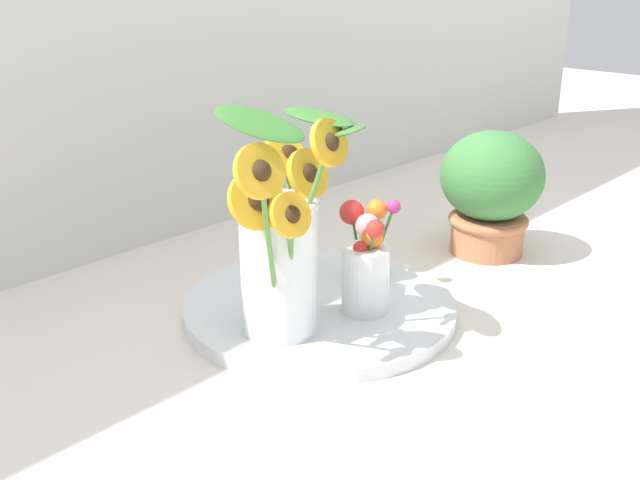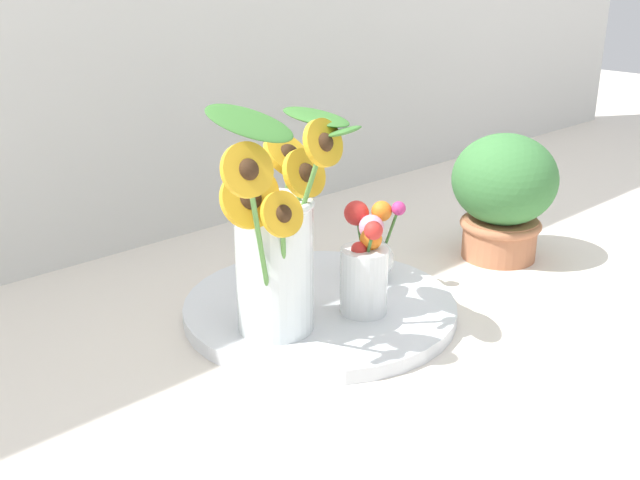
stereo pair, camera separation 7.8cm
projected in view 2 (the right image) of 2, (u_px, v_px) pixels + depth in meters
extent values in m
plane|color=silver|center=(326.00, 328.00, 1.18)|extent=(6.00, 6.00, 0.00)
cylinder|color=silver|center=(320.00, 307.00, 1.22)|extent=(0.44, 0.44, 0.02)
cylinder|color=silver|center=(275.00, 269.00, 1.09)|extent=(0.11, 0.11, 0.19)
torus|color=silver|center=(273.00, 203.00, 1.06)|extent=(0.12, 0.12, 0.01)
cylinder|color=#568E42|center=(260.00, 243.00, 1.09)|extent=(0.01, 0.01, 0.17)
cylinder|color=gold|center=(258.00, 188.00, 1.06)|extent=(0.07, 0.04, 0.06)
sphere|color=#382314|center=(258.00, 188.00, 1.06)|extent=(0.03, 0.03, 0.03)
cylinder|color=#568E42|center=(296.00, 229.00, 1.06)|extent=(0.05, 0.07, 0.24)
cylinder|color=gold|center=(323.00, 143.00, 1.00)|extent=(0.08, 0.03, 0.08)
sphere|color=#382314|center=(323.00, 143.00, 1.00)|extent=(0.03, 0.03, 0.03)
cylinder|color=#568E42|center=(266.00, 257.00, 1.06)|extent=(0.07, 0.03, 0.18)
cylinder|color=gold|center=(251.00, 199.00, 1.00)|extent=(0.10, 0.05, 0.10)
sphere|color=#382314|center=(251.00, 199.00, 1.00)|extent=(0.03, 0.03, 0.03)
cylinder|color=#568E42|center=(290.00, 240.00, 1.11)|extent=(0.03, 0.04, 0.20)
cylinder|color=gold|center=(304.00, 173.00, 1.07)|extent=(0.08, 0.04, 0.08)
sphere|color=#382314|center=(304.00, 173.00, 1.07)|extent=(0.03, 0.03, 0.03)
cylinder|color=#568E42|center=(260.00, 245.00, 1.00)|extent=(0.08, 0.06, 0.22)
cylinder|color=gold|center=(247.00, 170.00, 0.91)|extent=(0.09, 0.04, 0.09)
sphere|color=#382314|center=(247.00, 170.00, 0.91)|extent=(0.03, 0.03, 0.03)
cylinder|color=#568E42|center=(284.00, 267.00, 1.04)|extent=(0.04, 0.04, 0.17)
cylinder|color=gold|center=(282.00, 214.00, 0.99)|extent=(0.07, 0.03, 0.07)
sphere|color=#382314|center=(282.00, 214.00, 0.99)|extent=(0.03, 0.03, 0.03)
cylinder|color=#568E42|center=(288.00, 230.00, 1.12)|extent=(0.05, 0.06, 0.20)
cylinder|color=gold|center=(288.00, 155.00, 1.11)|extent=(0.09, 0.07, 0.08)
sphere|color=#382314|center=(288.00, 155.00, 1.11)|extent=(0.03, 0.03, 0.03)
ellipsoid|color=#38702D|center=(315.00, 117.00, 1.06)|extent=(0.08, 0.15, 0.02)
ellipsoid|color=#38702D|center=(344.00, 131.00, 1.02)|extent=(0.11, 0.11, 0.04)
ellipsoid|color=#38702D|center=(249.00, 123.00, 0.92)|extent=(0.11, 0.12, 0.06)
cylinder|color=white|center=(364.00, 281.00, 1.16)|extent=(0.07, 0.07, 0.11)
cylinder|color=#427533|center=(365.00, 262.00, 1.14)|extent=(0.01, 0.03, 0.11)
sphere|color=red|center=(373.00, 230.00, 1.12)|extent=(0.03, 0.03, 0.03)
cylinder|color=#427533|center=(371.00, 264.00, 1.15)|extent=(0.01, 0.01, 0.08)
sphere|color=orange|center=(371.00, 239.00, 1.14)|extent=(0.03, 0.03, 0.03)
cylinder|color=#427533|center=(366.00, 272.00, 1.15)|extent=(0.02, 0.02, 0.07)
sphere|color=red|center=(359.00, 250.00, 1.14)|extent=(0.03, 0.03, 0.03)
sphere|color=white|center=(373.00, 259.00, 1.29)|extent=(0.07, 0.07, 0.07)
cylinder|color=white|center=(373.00, 235.00, 1.27)|extent=(0.03, 0.03, 0.02)
cylinder|color=#427533|center=(389.00, 236.00, 1.28)|extent=(0.03, 0.02, 0.10)
sphere|color=#C6337A|center=(399.00, 208.00, 1.26)|extent=(0.02, 0.02, 0.02)
cylinder|color=#427533|center=(380.00, 240.00, 1.28)|extent=(0.02, 0.02, 0.10)
sphere|color=orange|center=(382.00, 211.00, 1.27)|extent=(0.04, 0.04, 0.04)
cylinder|color=#427533|center=(371.00, 249.00, 1.27)|extent=(0.01, 0.01, 0.08)
sphere|color=pink|center=(371.00, 227.00, 1.25)|extent=(0.04, 0.04, 0.04)
cylinder|color=#427533|center=(361.00, 240.00, 1.29)|extent=(0.01, 0.03, 0.09)
sphere|color=red|center=(357.00, 213.00, 1.28)|extent=(0.04, 0.04, 0.04)
cylinder|color=#B7704C|center=(499.00, 238.00, 1.44)|extent=(0.14, 0.14, 0.08)
torus|color=#B7704C|center=(501.00, 224.00, 1.43)|extent=(0.15, 0.15, 0.02)
ellipsoid|color=#3D7A3D|center=(505.00, 179.00, 1.40)|extent=(0.20, 0.20, 0.17)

